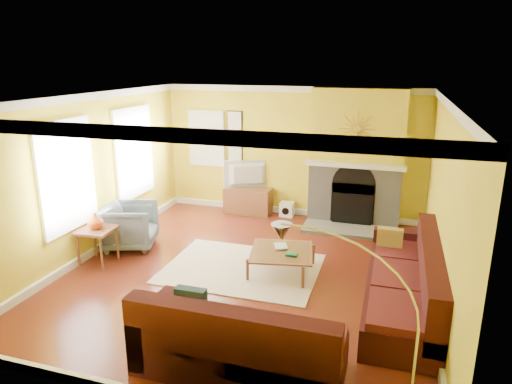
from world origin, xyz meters
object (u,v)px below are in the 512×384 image
(coffee_table, at_px, (282,261))
(media_console, at_px, (248,200))
(side_table, at_px, (98,246))
(arc_lamp, at_px, (351,340))
(sectional_sofa, at_px, (311,279))
(armchair, at_px, (130,226))

(coffee_table, xyz_separation_m, media_console, (-1.40, 2.61, 0.09))
(coffee_table, relative_size, side_table, 1.57)
(arc_lamp, bearing_deg, sectional_sofa, 109.11)
(arc_lamp, bearing_deg, side_table, 150.59)
(coffee_table, relative_size, armchair, 1.08)
(armchair, bearing_deg, sectional_sofa, -126.58)
(arc_lamp, bearing_deg, armchair, 142.57)
(coffee_table, distance_m, arc_lamp, 3.32)
(coffee_table, height_order, arc_lamp, arc_lamp)
(sectional_sofa, distance_m, armchair, 3.64)
(media_console, distance_m, armchair, 2.78)
(media_console, xyz_separation_m, arc_lamp, (2.72, -5.56, 0.68))
(sectional_sofa, height_order, media_console, sectional_sofa)
(sectional_sofa, relative_size, media_console, 3.71)
(armchair, xyz_separation_m, arc_lamp, (4.12, -3.16, 0.56))
(armchair, xyz_separation_m, side_table, (-0.14, -0.75, -0.10))
(armchair, relative_size, side_table, 1.46)
(sectional_sofa, bearing_deg, arc_lamp, -70.89)
(sectional_sofa, relative_size, arc_lamp, 1.95)
(media_console, distance_m, arc_lamp, 6.22)
(arc_lamp, bearing_deg, media_console, 116.06)
(coffee_table, distance_m, media_console, 2.97)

